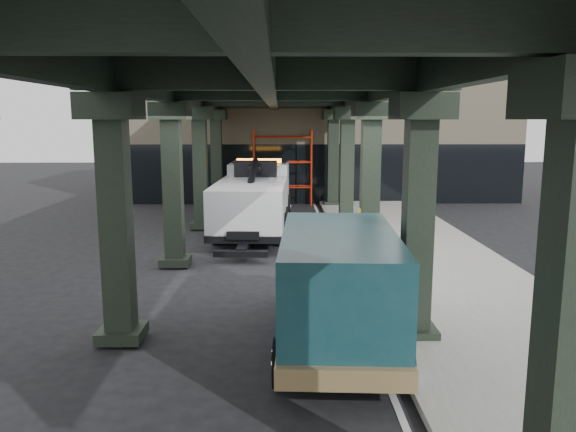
{
  "coord_description": "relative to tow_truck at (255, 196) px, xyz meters",
  "views": [
    {
      "loc": [
        -0.16,
        -14.97,
        4.5
      ],
      "look_at": [
        0.09,
        1.28,
        1.7
      ],
      "focal_mm": 35.0,
      "sensor_mm": 36.0,
      "label": 1
    }
  ],
  "objects": [
    {
      "name": "sidewalk",
      "position": [
        5.65,
        -5.56,
        -1.37
      ],
      "size": [
        5.0,
        40.0,
        0.15
      ],
      "primitive_type": "cube",
      "color": "gray",
      "rests_on": "ground"
    },
    {
      "name": "building",
      "position": [
        3.15,
        12.44,
        2.55
      ],
      "size": [
        22.0,
        10.0,
        8.0
      ],
      "primitive_type": "cube",
      "color": "#C6B793",
      "rests_on": "ground"
    },
    {
      "name": "towed_van",
      "position": [
        2.14,
        -11.78,
        -0.17
      ],
      "size": [
        2.64,
        5.99,
        2.38
      ],
      "rotation": [
        0.0,
        0.0,
        -0.06
      ],
      "color": "#133C43",
      "rests_on": "ground"
    },
    {
      "name": "viaduct",
      "position": [
        0.75,
        -5.56,
        4.01
      ],
      "size": [
        7.4,
        32.0,
        6.4
      ],
      "color": "black",
      "rests_on": "ground"
    },
    {
      "name": "scaffolding",
      "position": [
        1.15,
        7.09,
        0.66
      ],
      "size": [
        3.08,
        0.88,
        4.0
      ],
      "color": "red",
      "rests_on": "ground"
    },
    {
      "name": "tow_truck",
      "position": [
        0.0,
        0.0,
        0.0
      ],
      "size": [
        3.04,
        9.17,
        2.97
      ],
      "rotation": [
        0.0,
        0.0,
        -0.05
      ],
      "color": "black",
      "rests_on": "ground"
    },
    {
      "name": "ground",
      "position": [
        1.15,
        -7.56,
        -1.45
      ],
      "size": [
        90.0,
        90.0,
        0.0
      ],
      "primitive_type": "plane",
      "color": "black",
      "rests_on": "ground"
    },
    {
      "name": "lane_stripe",
      "position": [
        2.85,
        -5.56,
        -1.44
      ],
      "size": [
        0.12,
        38.0,
        0.01
      ],
      "primitive_type": "cube",
      "color": "silver",
      "rests_on": "ground"
    }
  ]
}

